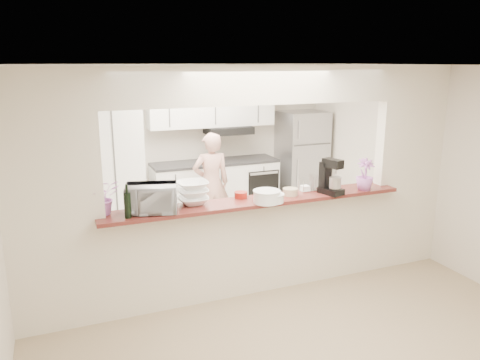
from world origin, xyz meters
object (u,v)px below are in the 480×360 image
refrigerator (301,160)px  stand_mixer (331,178)px  toaster_oven (151,198)px  person (211,184)px

refrigerator → stand_mixer: (-1.20, -2.79, 0.42)m
toaster_oven → stand_mixer: (2.00, -0.09, 0.04)m
toaster_oven → stand_mixer: 2.00m
stand_mixer → person: bearing=109.0°
refrigerator → person: bearing=-159.8°
stand_mixer → refrigerator: bearing=66.6°
person → toaster_oven: bearing=61.2°
refrigerator → stand_mixer: 3.06m
toaster_oven → stand_mixer: bearing=12.0°
stand_mixer → person: (-0.72, 2.08, -0.50)m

